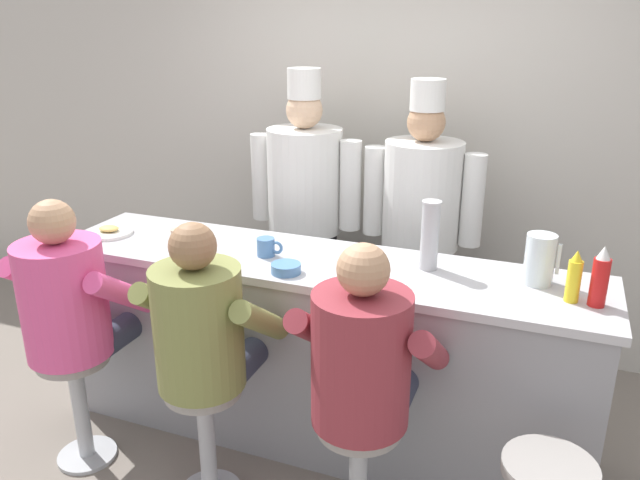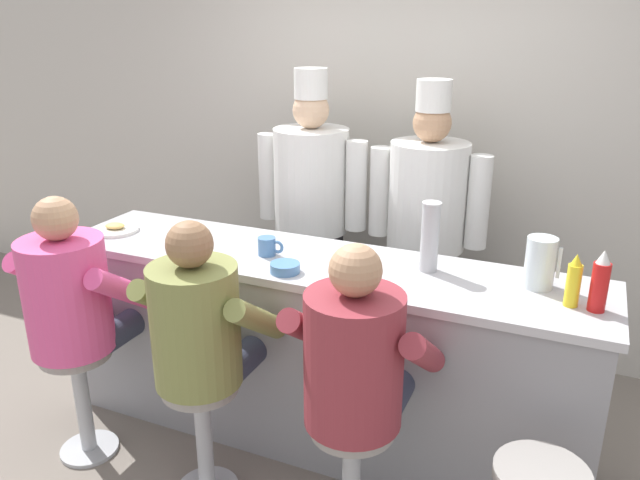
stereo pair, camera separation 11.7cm
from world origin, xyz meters
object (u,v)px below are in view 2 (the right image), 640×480
at_px(ketchup_bottle_red, 600,283).
at_px(coffee_mug_blue, 268,246).
at_px(cereal_bowl, 285,268).
at_px(diner_seated_maroon, 356,367).
at_px(mustard_bottle_yellow, 574,282).
at_px(hot_sauce_bottle_orange, 365,272).
at_px(cup_stack_steel, 430,237).
at_px(cook_in_whites_near, 311,205).
at_px(coffee_mug_tan, 183,236).
at_px(cook_in_whites_far, 426,222).
at_px(breakfast_plate, 115,229).
at_px(diner_seated_olive, 201,332).
at_px(diner_seated_pink, 73,302).
at_px(water_pitcher_clear, 540,263).

bearing_deg(ketchup_bottle_red, coffee_mug_blue, 179.30).
distance_m(cereal_bowl, diner_seated_maroon, 0.67).
height_order(mustard_bottle_yellow, diner_seated_maroon, diner_seated_maroon).
bearing_deg(hot_sauce_bottle_orange, cup_stack_steel, 54.94).
bearing_deg(mustard_bottle_yellow, cook_in_whites_near, 151.10).
bearing_deg(hot_sauce_bottle_orange, ketchup_bottle_red, 9.26).
relative_size(coffee_mug_tan, cook_in_whites_far, 0.07).
bearing_deg(cook_in_whites_near, hot_sauce_bottle_orange, -54.83).
relative_size(hot_sauce_bottle_orange, cook_in_whites_near, 0.08).
bearing_deg(mustard_bottle_yellow, breakfast_plate, -179.86).
bearing_deg(ketchup_bottle_red, breakfast_plate, 179.98).
xyz_separation_m(diner_seated_olive, diner_seated_maroon, (0.73, 0.00, 0.00)).
bearing_deg(diner_seated_pink, cup_stack_steel, 23.49).
bearing_deg(cook_in_whites_far, hot_sauce_bottle_orange, -90.43).
bearing_deg(coffee_mug_blue, hot_sauce_bottle_orange, -16.69).
relative_size(hot_sauce_bottle_orange, cereal_bowl, 1.01).
relative_size(coffee_mug_tan, cup_stack_steel, 0.39).
height_order(hot_sauce_bottle_orange, coffee_mug_tan, hot_sauce_bottle_orange).
relative_size(diner_seated_pink, diner_seated_olive, 1.02).
relative_size(breakfast_plate, cereal_bowl, 1.80).
bearing_deg(diner_seated_olive, cook_in_whites_near, 94.25).
distance_m(breakfast_plate, cup_stack_steel, 1.76).
bearing_deg(diner_seated_maroon, cook_in_whites_near, 120.62).
bearing_deg(cook_in_whites_near, mustard_bottle_yellow, -28.90).
height_order(mustard_bottle_yellow, cook_in_whites_far, cook_in_whites_far).
bearing_deg(ketchup_bottle_red, cook_in_whites_near, 152.34).
relative_size(breakfast_plate, coffee_mug_blue, 1.84).
relative_size(water_pitcher_clear, coffee_mug_tan, 1.78).
bearing_deg(breakfast_plate, hot_sauce_bottle_orange, -5.78).
bearing_deg(water_pitcher_clear, coffee_mug_blue, -174.10).
bearing_deg(diner_seated_pink, cereal_bowl, 21.93).
bearing_deg(diner_seated_maroon, breakfast_plate, 161.96).
bearing_deg(ketchup_bottle_red, water_pitcher_clear, 147.96).
bearing_deg(diner_seated_maroon, diner_seated_olive, -179.97).
relative_size(cup_stack_steel, diner_seated_maroon, 0.24).
relative_size(diner_seated_pink, cook_in_whites_far, 0.76).
bearing_deg(cup_stack_steel, diner_seated_pink, -156.51).
relative_size(coffee_mug_blue, cook_in_whites_near, 0.07).
height_order(hot_sauce_bottle_orange, cook_in_whites_near, cook_in_whites_near).
height_order(diner_seated_pink, diner_seated_maroon, diner_seated_pink).
bearing_deg(mustard_bottle_yellow, coffee_mug_blue, 179.53).
bearing_deg(diner_seated_olive, ketchup_bottle_red, 18.80).
distance_m(hot_sauce_bottle_orange, diner_seated_maroon, 0.46).
bearing_deg(diner_seated_olive, cook_in_whites_far, 66.29).
distance_m(hot_sauce_bottle_orange, diner_seated_olive, 0.77).
xyz_separation_m(water_pitcher_clear, coffee_mug_blue, (-1.29, -0.13, -0.07)).
height_order(coffee_mug_blue, diner_seated_olive, diner_seated_olive).
bearing_deg(breakfast_plate, diner_seated_maroon, -18.04).
bearing_deg(water_pitcher_clear, hot_sauce_bottle_orange, -156.59).
xyz_separation_m(coffee_mug_blue, diner_seated_pink, (-0.78, -0.55, -0.21)).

